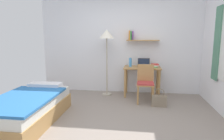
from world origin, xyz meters
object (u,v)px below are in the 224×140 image
desk_chair (145,82)px  handbag (159,100)px  desk (142,73)px  bed (27,109)px  water_bottle (130,62)px  laptop (144,65)px  book_stack (155,65)px  standing_lamp (107,38)px

desk_chair → handbag: (0.29, -0.28, -0.34)m
desk → handbag: desk is taller
bed → water_bottle: 2.63m
laptop → handbag: size_ratio=0.75×
desk_chair → handbag: bearing=-43.8°
book_stack → bed: bearing=-140.6°
laptop → handbag: laptop is taller
desk → standing_lamp: standing_lamp is taller
desk_chair → standing_lamp: standing_lamp is taller
bed → desk_chair: size_ratio=2.14×
bed → handbag: bearing=24.9°
bed → handbag: 2.62m
desk → laptop: size_ratio=2.99×
bed → desk: bearing=42.9°
standing_lamp → water_bottle: 0.85m
standing_lamp → water_bottle: standing_lamp is taller
laptop → water_bottle: water_bottle is taller
desk → standing_lamp: bearing=-178.2°
desk_chair → standing_lamp: bearing=154.3°
bed → book_stack: (2.33, 1.91, 0.54)m
desk → laptop: laptop is taller
laptop → water_bottle: (-0.33, -0.02, 0.06)m
laptop → book_stack: bearing=-0.3°
laptop → desk: bearing=-129.4°
standing_lamp → laptop: 1.15m
desk → standing_lamp: (-0.89, -0.03, 0.88)m
desk_chair → water_bottle: bearing=125.6°
handbag → laptop: bearing=111.7°
book_stack → handbag: (0.05, -0.81, -0.64)m
desk → water_bottle: size_ratio=4.08×
bed → water_bottle: bearing=47.8°
water_bottle → book_stack: water_bottle is taller
desk_chair → water_bottle: (-0.37, 0.52, 0.38)m
laptop → book_stack: size_ratio=1.20×
bed → handbag: bed is taller
standing_lamp → handbag: standing_lamp is taller
laptop → desk_chair: bearing=-86.2°
desk_chair → standing_lamp: 1.45m
bed → book_stack: size_ratio=7.22×
laptop → water_bottle: 0.34m
desk_chair → laptop: (-0.04, 0.54, 0.32)m
desk → water_bottle: bearing=175.1°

